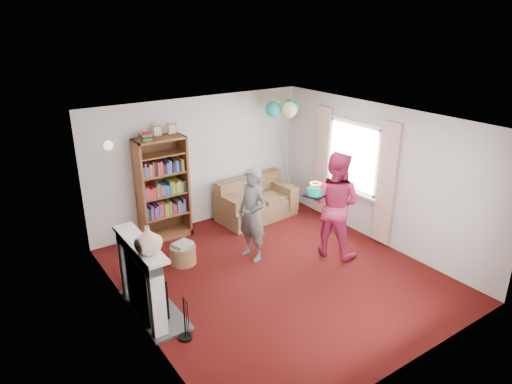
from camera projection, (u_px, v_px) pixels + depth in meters
ground at (276, 274)px, 7.34m from camera, size 5.00×5.00×0.00m
wall_back at (200, 162)px, 8.81m from camera, size 4.50×0.02×2.50m
wall_left at (133, 242)px, 5.69m from camera, size 0.02×5.00×2.50m
wall_right at (380, 175)px, 8.07m from camera, size 0.02×5.00×2.50m
ceiling at (279, 121)px, 6.43m from camera, size 4.50×5.00×0.01m
fireplace at (146, 282)px, 6.20m from camera, size 0.55×1.80×1.12m
window_bay at (353, 169)px, 8.52m from camera, size 0.14×2.02×2.20m
wall_sconce at (108, 145)px, 7.55m from camera, size 0.16×0.23×0.16m
bookcase at (162, 189)px, 8.29m from camera, size 0.90×0.42×2.11m
sofa at (255, 202)px, 9.33m from camera, size 1.55×0.82×0.82m
wicker_basket at (183, 254)px, 7.61m from camera, size 0.43×0.43×0.38m
person_striped at (252, 214)px, 7.57m from camera, size 0.48×0.65×1.61m
person_magenta at (335, 204)px, 7.68m from camera, size 1.00×1.10×1.84m
birthday_cake at (315, 192)px, 7.46m from camera, size 0.32×0.32×0.22m
balloons at (282, 108)px, 8.81m from camera, size 0.74×0.74×1.73m
mantel_vase at (148, 240)px, 5.63m from camera, size 0.39×0.39×0.36m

